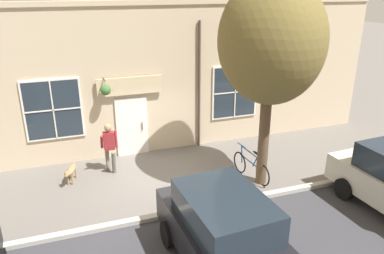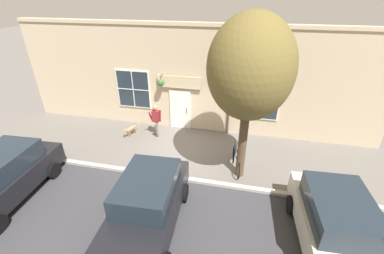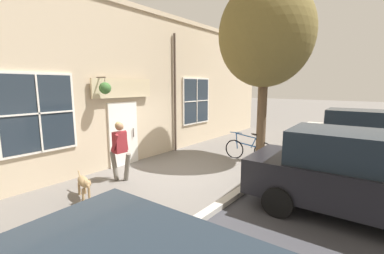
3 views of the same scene
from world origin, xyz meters
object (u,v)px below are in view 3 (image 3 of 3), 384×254
at_px(pedestrian_walking, 120,146).
at_px(parked_car_far_end, 365,134).
at_px(leaning_bicycle, 249,149).
at_px(parked_car_mid_block, 357,175).
at_px(dog_on_leash, 84,183).
at_px(street_tree_by_curb, 263,38).

relative_size(pedestrian_walking, parked_car_far_end, 0.38).
distance_m(leaning_bicycle, parked_car_mid_block, 4.29).
bearing_deg(parked_car_mid_block, pedestrian_walking, -162.62).
relative_size(leaning_bicycle, parked_car_mid_block, 0.39).
bearing_deg(parked_car_far_end, dog_on_leash, -120.05).
xyz_separation_m(leaning_bicycle, parked_car_far_end, (3.19, 2.88, 0.50)).
xyz_separation_m(dog_on_leash, parked_car_far_end, (4.76, 8.23, 0.50)).
relative_size(street_tree_by_curb, parked_car_mid_block, 1.38).
distance_m(street_tree_by_curb, leaning_bicycle, 3.84).
height_order(leaning_bicycle, parked_car_mid_block, parked_car_mid_block).
relative_size(dog_on_leash, parked_car_far_end, 0.25).
bearing_deg(parked_car_far_end, street_tree_by_curb, -137.73).
bearing_deg(dog_on_leash, parked_car_far_end, 59.95).
height_order(dog_on_leash, street_tree_by_curb, street_tree_by_curb).
xyz_separation_m(parked_car_mid_block, parked_car_far_end, (-0.33, 5.29, 0.00)).
bearing_deg(street_tree_by_curb, dog_on_leash, -108.33).
relative_size(leaning_bicycle, parked_car_far_end, 0.39).
bearing_deg(leaning_bicycle, pedestrian_walking, -114.59).
bearing_deg(street_tree_by_curb, parked_car_far_end, 42.27).
xyz_separation_m(street_tree_by_curb, leaning_bicycle, (-0.28, -0.23, -3.82)).
bearing_deg(leaning_bicycle, dog_on_leash, -106.39).
bearing_deg(parked_car_mid_block, street_tree_by_curb, 140.83).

